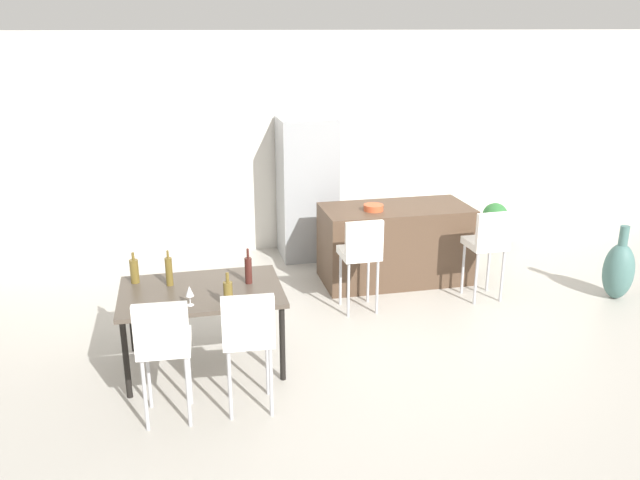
% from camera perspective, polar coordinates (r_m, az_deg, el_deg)
% --- Properties ---
extents(ground_plane, '(10.00, 10.00, 0.00)m').
position_cam_1_polar(ground_plane, '(6.94, 7.36, -6.94)').
color(ground_plane, '#ADA89E').
extents(back_wall, '(10.00, 0.12, 2.90)m').
position_cam_1_polar(back_wall, '(8.93, 1.93, 8.73)').
color(back_wall, silver).
rests_on(back_wall, ground_plane).
extents(kitchen_island, '(1.75, 0.83, 0.92)m').
position_cam_1_polar(kitchen_island, '(7.81, 6.63, -0.33)').
color(kitchen_island, '#4C3828').
rests_on(kitchen_island, ground_plane).
extents(bar_chair_left, '(0.41, 0.41, 1.05)m').
position_cam_1_polar(bar_chair_left, '(6.82, 3.64, -0.94)').
color(bar_chair_left, white).
rests_on(bar_chair_left, ground_plane).
extents(bar_chair_middle, '(0.41, 0.41, 1.05)m').
position_cam_1_polar(bar_chair_middle, '(7.35, 14.62, -0.08)').
color(bar_chair_middle, white).
rests_on(bar_chair_middle, ground_plane).
extents(dining_table, '(1.42, 0.96, 0.74)m').
position_cam_1_polar(dining_table, '(5.83, -10.44, -4.91)').
color(dining_table, '#4C4238').
rests_on(dining_table, ground_plane).
extents(dining_chair_near, '(0.42, 0.42, 1.05)m').
position_cam_1_polar(dining_chair_near, '(5.06, -13.67, -8.67)').
color(dining_chair_near, white).
rests_on(dining_chair_near, ground_plane).
extents(dining_chair_far, '(0.42, 0.42, 1.05)m').
position_cam_1_polar(dining_chair_far, '(5.07, -6.38, -8.13)').
color(dining_chair_far, white).
rests_on(dining_chair_far, ground_plane).
extents(wine_bottle_near, '(0.06, 0.06, 0.33)m').
position_cam_1_polar(wine_bottle_near, '(5.91, -13.21, -2.70)').
color(wine_bottle_near, brown).
rests_on(wine_bottle_near, dining_table).
extents(wine_bottle_far, '(0.06, 0.06, 0.33)m').
position_cam_1_polar(wine_bottle_far, '(5.84, -6.35, -2.64)').
color(wine_bottle_far, '#471E19').
rests_on(wine_bottle_far, dining_table).
extents(wine_bottle_end, '(0.08, 0.08, 0.29)m').
position_cam_1_polar(wine_bottle_end, '(5.41, -8.13, -4.67)').
color(wine_bottle_end, brown).
rests_on(wine_bottle_end, dining_table).
extents(wine_bottle_right, '(0.08, 0.08, 0.29)m').
position_cam_1_polar(wine_bottle_right, '(6.06, -16.09, -2.63)').
color(wine_bottle_right, brown).
rests_on(wine_bottle_right, dining_table).
extents(wine_glass_left, '(0.07, 0.07, 0.17)m').
position_cam_1_polar(wine_glass_left, '(5.46, -11.47, -4.49)').
color(wine_glass_left, silver).
rests_on(wine_glass_left, dining_table).
extents(refrigerator, '(0.72, 0.68, 1.84)m').
position_cam_1_polar(refrigerator, '(8.49, -1.15, 4.56)').
color(refrigerator, '#939699').
rests_on(refrigerator, ground_plane).
extents(fruit_bowl, '(0.23, 0.23, 0.07)m').
position_cam_1_polar(fruit_bowl, '(7.49, 4.75, 2.88)').
color(fruit_bowl, '#C6512D').
rests_on(fruit_bowl, kitchen_island).
extents(floor_vase, '(0.34, 0.34, 0.86)m').
position_cam_1_polar(floor_vase, '(8.01, 24.90, -2.44)').
color(floor_vase, '#47706B').
rests_on(floor_vase, ground_plane).
extents(potted_plant, '(0.36, 0.36, 0.56)m').
position_cam_1_polar(potted_plant, '(9.55, 15.19, 1.78)').
color(potted_plant, '#38383D').
rests_on(potted_plant, ground_plane).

